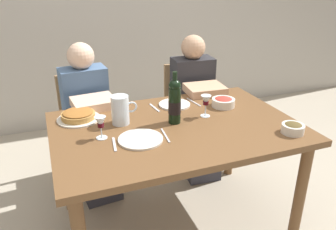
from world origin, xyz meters
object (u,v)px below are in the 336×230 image
diner_left (90,117)px  dining_table (176,139)px  olive_bowl (293,128)px  baked_tart (78,116)px  wine_glass_left_diner (206,101)px  diner_right (196,103)px  dinner_plate_right_setting (175,104)px  dinner_plate_left_setting (141,139)px  chair_right (186,106)px  salad_bowl (223,102)px  wine_glass_right_diner (101,123)px  wine_bottle (175,101)px  water_pitcher (120,112)px  chair_left (85,120)px

diner_left → dining_table: bearing=118.8°
olive_bowl → baked_tart: bearing=150.9°
dining_table → wine_glass_left_diner: size_ratio=10.35×
diner_left → diner_right: same height
wine_glass_left_diner → dinner_plate_right_setting: (-0.12, 0.25, -0.10)m
dinner_plate_left_setting → chair_right: 1.24m
dining_table → salad_bowl: bearing=22.0°
wine_glass_left_diner → diner_left: 0.93m
olive_bowl → salad_bowl: bearing=108.8°
baked_tart → dinner_plate_left_setting: 0.50m
dining_table → salad_bowl: size_ratio=9.33×
olive_bowl → diner_right: diner_right is taller
salad_bowl → wine_glass_right_diner: (-0.89, -0.18, 0.06)m
wine_glass_right_diner → dinner_plate_left_setting: 0.24m
olive_bowl → chair_right: 1.25m
wine_bottle → water_pitcher: wine_bottle is taller
baked_tart → chair_left: chair_left is taller
wine_glass_right_diner → diner_left: size_ratio=0.12×
water_pitcher → wine_glass_right_diner: 0.22m
dinner_plate_right_setting → diner_left: 0.67m
olive_bowl → chair_left: (-1.06, 1.23, -0.30)m
wine_glass_left_diner → dinner_plate_right_setting: wine_glass_left_diner is taller
dining_table → salad_bowl: (0.43, 0.17, 0.13)m
dinner_plate_left_setting → chair_right: size_ratio=0.29×
salad_bowl → olive_bowl: 0.54m
water_pitcher → dinner_plate_left_setting: (0.05, -0.26, -0.07)m
olive_bowl → chair_right: bearing=96.9°
water_pitcher → olive_bowl: (0.91, -0.49, -0.05)m
wine_glass_right_diner → dinner_plate_right_setting: 0.66m
dinner_plate_right_setting → diner_right: bearing=44.1°
dining_table → salad_bowl: 0.48m
chair_right → wine_glass_left_diner: bearing=78.5°
wine_glass_left_diner → dinner_plate_left_setting: (-0.49, -0.17, -0.10)m
dinner_plate_left_setting → chair_left: chair_left is taller
olive_bowl → wine_glass_left_diner: 0.55m
dining_table → dinner_plate_right_setting: bearing=69.9°
chair_right → diner_right: bearing=90.7°
wine_bottle → salad_bowl: bearing=17.1°
salad_bowl → chair_right: (0.03, 0.69, -0.30)m
dinner_plate_left_setting → chair_left: bearing=101.1°
wine_bottle → wine_glass_left_diner: (0.22, 0.02, -0.04)m
chair_left → diner_right: 0.94m
dinner_plate_right_setting → diner_left: diner_left is taller
wine_bottle → dinner_plate_right_setting: size_ratio=1.49×
wine_glass_right_diner → chair_left: size_ratio=0.15×
baked_tart → chair_left: bearing=80.8°
olive_bowl → diner_right: bearing=99.3°
dinner_plate_left_setting → wine_bottle: bearing=29.8°
dining_table → baked_tart: bearing=151.3°
olive_bowl → diner_left: 1.45m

